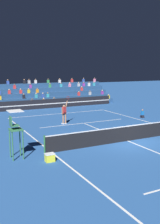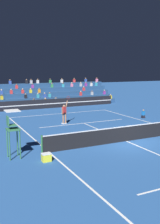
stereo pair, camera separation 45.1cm
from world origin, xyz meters
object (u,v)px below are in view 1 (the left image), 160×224
umpire_chair (15,128)px  equipment_cooler (50,157)px  tennis_player (64,113)px  tennis_ball (122,127)px  ball_kid_courtside (142,114)px

umpire_chair → equipment_cooler: 2.47m
umpire_chair → tennis_player: bearing=49.3°
tennis_ball → tennis_player: bearing=137.9°
umpire_chair → equipment_cooler: (1.47, -1.30, -1.49)m
tennis_ball → equipment_cooler: bearing=-149.7°
ball_kid_courtside → equipment_cooler: bearing=-149.6°
ball_kid_courtside → tennis_ball: size_ratio=12.43×
umpire_chair → tennis_ball: umpire_chair is taller
equipment_cooler → umpire_chair: bearing=138.6°
ball_kid_courtside → equipment_cooler: (-12.52, -7.34, -0.10)m
tennis_ball → equipment_cooler: 9.53m
tennis_ball → umpire_chair: bearing=-160.1°
umpire_chair → tennis_player: 9.13m
tennis_ball → equipment_cooler: (-8.22, -4.80, 0.19)m
umpire_chair → tennis_ball: (9.70, 3.51, -1.68)m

